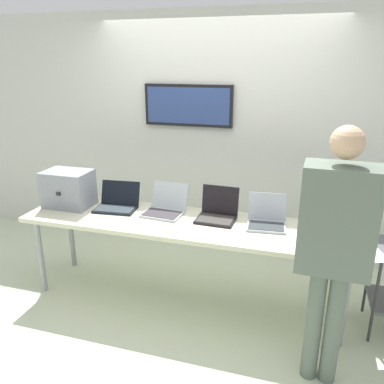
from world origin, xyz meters
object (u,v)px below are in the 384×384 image
Objects in this scene: equipment_box at (68,189)px; laptop_station_3 at (266,219)px; laptop_station_4 at (326,223)px; person at (335,237)px; laptop_station_2 at (217,212)px; laptop_station_0 at (117,203)px; workbench at (184,227)px; laptop_station_1 at (165,207)px.

equipment_box is 1.86m from laptop_station_3.
laptop_station_4 is 0.82m from person.
equipment_box is 1.11× the size of laptop_station_4.
laptop_station_2 is 0.43m from laptop_station_3.
laptop_station_3 is (1.38, 0.00, 0.00)m from laptop_station_0.
laptop_station_3 is at bearing 123.08° from person.
laptop_station_3 is (0.43, -0.02, -0.00)m from laptop_station_2.
laptop_station_4 is at bearing 2.71° from equipment_box.
person reaches higher than laptop_station_3.
laptop_station_0 is (-0.70, 0.11, 0.11)m from workbench.
workbench is 7.14× the size of laptop_station_0.
laptop_station_2 is at bearing -178.73° from laptop_station_4.
workbench is 8.43× the size of laptop_station_2.
laptop_station_0 is at bearing -179.84° from laptop_station_3.
laptop_station_1 is at bearing 179.98° from laptop_station_2.
workbench is at bearing -2.44° from equipment_box.
laptop_station_1 is at bearing -179.18° from laptop_station_4.
person reaches higher than workbench.
laptop_station_4 is (1.85, 0.05, 0.00)m from laptop_station_0.
equipment_box is 1.16× the size of laptop_station_1.
laptop_station_1 is 1.10× the size of laptop_station_2.
laptop_station_1 and laptop_station_4 have the same top height.
laptop_station_1 is 0.49m from laptop_station_2.
equipment_box is at bearing 177.56° from workbench.
laptop_station_2 is at bearing 177.14° from laptop_station_3.
laptop_station_1 is at bearing 151.37° from person.
equipment_box is 1.27× the size of laptop_station_2.
equipment_box is at bearing -177.88° from laptop_station_3.
laptop_station_1 is at bearing 148.39° from workbench.
laptop_station_2 reaches higher than laptop_station_0.
laptop_station_1 is (0.94, 0.09, -0.11)m from equipment_box.
laptop_station_3 is at bearing 2.12° from equipment_box.
laptop_station_1 is 0.91m from laptop_station_3.
laptop_station_1 is (0.47, 0.03, 0.00)m from laptop_station_0.
equipment_box is at bearing 163.95° from person.
laptop_station_3 reaches higher than workbench.
laptop_station_0 is 0.23× the size of person.
laptop_station_3 is 0.47m from laptop_station_4.
equipment_box is 2.43m from person.
laptop_station_2 is (0.26, 0.14, 0.11)m from workbench.
person is (2.33, -0.67, 0.12)m from equipment_box.
person is at bearing -28.63° from laptop_station_1.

